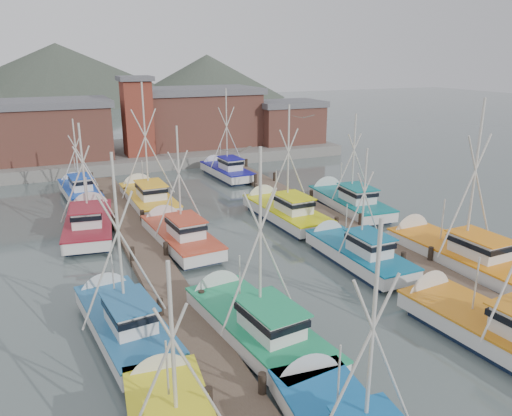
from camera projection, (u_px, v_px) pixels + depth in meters
name	position (u px, v px, depth m)	size (l,w,h in m)	color
ground	(293.00, 276.00, 28.06)	(260.00, 260.00, 0.00)	#43514F
dock_left	(153.00, 266.00, 28.85)	(2.30, 46.00, 1.50)	#4D3A2F
dock_right	(356.00, 233.00, 34.23)	(2.30, 46.00, 1.50)	#4D3A2F
quay	(150.00, 153.00, 60.26)	(44.00, 16.00, 1.20)	gray
shed_left	(50.00, 129.00, 53.18)	(12.72, 8.48, 6.20)	#572C27
shed_center	(197.00, 116.00, 61.36)	(14.84, 9.54, 6.90)	#572C27
shed_right	(287.00, 121.00, 63.21)	(8.48, 6.36, 5.20)	#572C27
lookout_tower	(137.00, 116.00, 54.53)	(3.60, 3.60, 8.50)	maroon
distant_hills	(31.00, 102.00, 130.41)	(175.00, 140.00, 42.00)	#444D40
boat_1	(493.00, 329.00, 21.35)	(4.03, 10.16, 9.37)	#101C35
boat_4	(251.00, 323.00, 21.83)	(4.01, 9.59, 9.40)	#101C35
boat_5	(354.00, 252.00, 29.74)	(3.13, 8.51, 7.71)	#101C35
boat_6	(122.00, 320.00, 22.10)	(3.66, 8.79, 9.01)	#101C35
boat_7	(453.00, 252.00, 29.71)	(4.35, 10.10, 10.70)	#101C35
boat_8	(178.00, 234.00, 32.62)	(3.51, 9.19, 8.61)	#101C35
boat_9	(282.00, 211.00, 37.56)	(3.82, 9.59, 9.46)	#101C35
boat_10	(89.00, 222.00, 35.05)	(4.26, 9.99, 8.56)	#101C35
boat_11	(346.00, 201.00, 40.12)	(3.61, 9.63, 8.54)	#101C35
boat_12	(147.00, 197.00, 41.11)	(4.32, 9.76, 10.84)	#101C35
boat_13	(225.00, 170.00, 50.59)	(3.76, 8.66, 9.53)	#101C35
boat_14	(79.00, 190.00, 43.16)	(3.18, 8.36, 7.54)	#101C35
gull_near	(237.00, 150.00, 22.01)	(1.53, 0.66, 0.24)	slate
gull_far	(304.00, 117.00, 31.75)	(1.55, 0.64, 0.24)	slate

